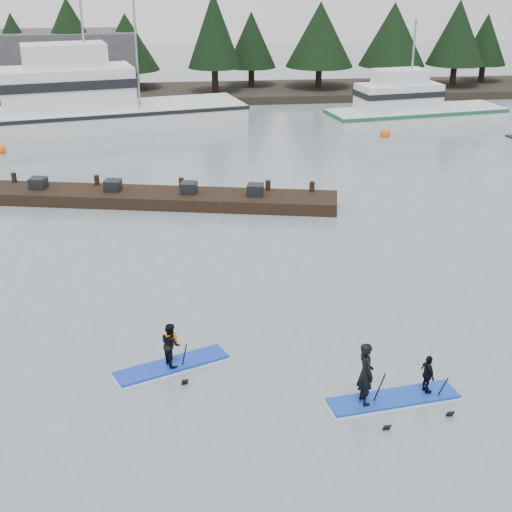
{
  "coord_description": "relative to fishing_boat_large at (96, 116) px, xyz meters",
  "views": [
    {
      "loc": [
        -2.68,
        -15.81,
        10.31
      ],
      "look_at": [
        0.0,
        6.0,
        1.1
      ],
      "focal_mm": 50.0,
      "sensor_mm": 36.0,
      "label": 1
    }
  ],
  "objects": [
    {
      "name": "waterfront_building",
      "position": [
        -6.58,
        12.45,
        1.72
      ],
      "size": [
        18.0,
        6.0,
        5.0
      ],
      "primitive_type": "cube",
      "color": "#4C4C51",
      "rests_on": "ground"
    },
    {
      "name": "paddleboard_duo",
      "position": [
        9.83,
        -32.79,
        -0.21
      ],
      "size": [
        3.43,
        1.39,
        2.31
      ],
      "rotation": [
        0.0,
        0.0,
        0.14
      ],
      "color": "#123DB1",
      "rests_on": "ground"
    },
    {
      "name": "far_shore",
      "position": [
        7.42,
        10.45,
        -0.48
      ],
      "size": [
        70.0,
        8.0,
        0.6
      ],
      "primitive_type": "cube",
      "color": "#2D281E",
      "rests_on": "ground"
    },
    {
      "name": "buoy_a",
      "position": [
        -4.9,
        -6.03,
        -0.78
      ],
      "size": [
        0.6,
        0.6,
        0.6
      ],
      "primitive_type": "sphere",
      "color": "#FA5E0C",
      "rests_on": "ground"
    },
    {
      "name": "fishing_boat_medium",
      "position": [
        21.0,
        -1.09,
        -0.27
      ],
      "size": [
        12.42,
        5.34,
        7.49
      ],
      "rotation": [
        0.0,
        0.0,
        0.16
      ],
      "color": "silver",
      "rests_on": "ground"
    },
    {
      "name": "floating_dock",
      "position": [
        4.02,
        -16.25,
        -0.51
      ],
      "size": [
        16.36,
        5.74,
        0.54
      ],
      "primitive_type": "cube",
      "rotation": [
        0.0,
        0.0,
        -0.22
      ],
      "color": "black",
      "rests_on": "ground"
    },
    {
      "name": "buoy_c",
      "position": [
        18.11,
        -4.73,
        -0.78
      ],
      "size": [
        0.63,
        0.63,
        0.63
      ],
      "primitive_type": "sphere",
      "color": "#FA5E0C",
      "rests_on": "ground"
    },
    {
      "name": "ground",
      "position": [
        7.42,
        -31.55,
        -0.78
      ],
      "size": [
        160.0,
        160.0,
        0.0
      ],
      "primitive_type": "plane",
      "color": "slate",
      "rests_on": "ground"
    },
    {
      "name": "treeline",
      "position": [
        7.42,
        10.45,
        -0.78
      ],
      "size": [
        60.0,
        4.0,
        8.0
      ],
      "primitive_type": null,
      "color": "black",
      "rests_on": "ground"
    },
    {
      "name": "fishing_boat_large",
      "position": [
        0.0,
        0.0,
        0.0
      ],
      "size": [
        18.85,
        8.72,
        10.21
      ],
      "rotation": [
        0.0,
        0.0,
        0.21
      ],
      "color": "silver",
      "rests_on": "ground"
    },
    {
      "name": "paddleboard_solo",
      "position": [
        4.51,
        -30.48,
        -0.34
      ],
      "size": [
        3.19,
        1.89,
        1.82
      ],
      "rotation": [
        0.0,
        0.0,
        0.39
      ],
      "color": "#1435BC",
      "rests_on": "ground"
    }
  ]
}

